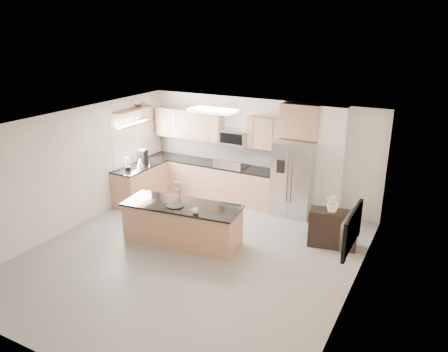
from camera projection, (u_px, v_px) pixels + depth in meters
The scene contains 27 objects.
floor at pixel (191, 256), 8.51m from camera, with size 6.50×6.50×0.00m, color gray.
ceiling at pixel (188, 125), 7.66m from camera, with size 6.00×6.50×0.02m, color white.
wall_back at pixel (260, 151), 10.80m from camera, with size 6.00×0.02×2.60m, color silver.
wall_front at pixel (49, 279), 5.38m from camera, with size 6.00×0.02×2.60m, color silver.
wall_left at pixel (72, 170), 9.42m from camera, with size 0.02×6.50×2.60m, color silver.
wall_right at pixel (354, 227), 6.76m from camera, with size 0.02×6.50×2.60m, color silver.
back_counter at pixel (211, 179), 11.35m from camera, with size 3.55×0.66×1.44m.
left_counter at pixel (140, 183), 11.09m from camera, with size 0.66×1.50×0.92m.
range at pixel (232, 183), 11.06m from camera, with size 0.76×0.64×1.14m.
upper_cabinets at pixel (211, 126), 11.06m from camera, with size 3.50×0.33×0.75m.
microwave at pixel (234, 137), 10.78m from camera, with size 0.76×0.40×0.40m.
refrigerator at pixel (295, 178), 10.15m from camera, with size 0.92×0.78×1.78m.
partition_column at pixel (331, 163), 9.87m from camera, with size 0.60×0.30×2.60m, color white.
window at pixel (127, 136), 10.83m from camera, with size 0.04×1.15×1.65m.
shelf_lower at pixel (133, 124), 10.76m from camera, with size 0.30×1.20×0.04m, color brown.
shelf_upper at pixel (132, 109), 10.64m from camera, with size 0.30×1.20×0.04m, color brown.
ceiling_fixture at pixel (213, 110), 9.18m from camera, with size 1.00×0.50×0.06m, color white.
island at pixel (182, 223), 8.94m from camera, with size 2.50×1.15×1.26m.
credenza at pixel (333, 229), 8.78m from camera, with size 0.96×0.40×0.76m, color black.
cup at pixel (195, 211), 8.37m from camera, with size 0.13×0.13×0.10m, color white.
platter at pixel (176, 205), 8.73m from camera, with size 0.35×0.35×0.02m, color black.
blender at pixel (128, 165), 10.54m from camera, with size 0.14×0.14×0.33m.
kettle at pixel (140, 162), 10.87m from camera, with size 0.21×0.21×0.26m.
coffee_maker at pixel (143, 157), 11.05m from camera, with size 0.24×0.27×0.36m.
bowl at pixel (141, 104), 10.90m from camera, with size 0.39×0.39×0.10m, color #B7B7B9.
flower_vase at pixel (334, 197), 8.55m from camera, with size 0.55×0.48×0.61m, color white.
television at pixel (345, 228), 6.61m from camera, with size 1.08×0.14×0.62m, color black.
Camera 1 is at (4.09, -6.35, 4.27)m, focal length 35.00 mm.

